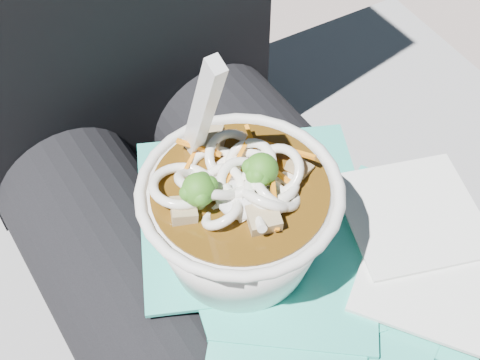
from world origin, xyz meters
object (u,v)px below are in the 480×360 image
lap (255,302)px  udon_bowl (239,213)px  stone_ledge (193,323)px  plastic_bag (307,257)px  person_body (204,217)px

lap → udon_bowl: size_ratio=2.34×
stone_ledge → lap: bearing=-90.0°
stone_ledge → udon_bowl: size_ratio=4.87×
lap → plastic_bag: bearing=-37.0°
udon_bowl → plastic_bag: bearing=-33.3°
person_body → plastic_bag: bearing=-73.7°
lap → udon_bowl: (-0.01, 0.01, 0.15)m
lap → plastic_bag: (0.03, -0.03, 0.08)m
lap → plastic_bag: 0.09m
stone_ledge → lap: size_ratio=2.08×
person_body → lap: bearing=-90.0°
plastic_bag → person_body: bearing=106.3°
stone_ledge → udon_bowl: (-0.01, -0.14, 0.44)m
lap → plastic_bag: plastic_bag is taller
lap → person_body: bearing=90.0°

